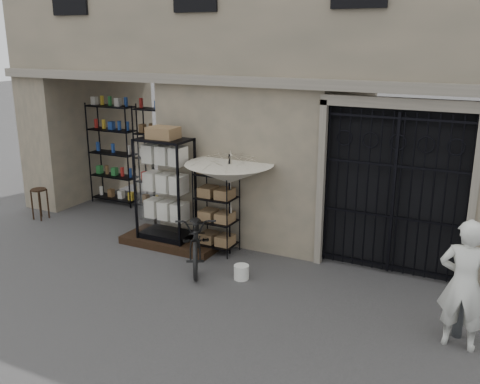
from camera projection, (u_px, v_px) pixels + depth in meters
The scene contains 14 objects.
ground at pixel (245, 303), 8.39m from camera, with size 80.00×80.00×0.00m, color black.
main_building at pixel (335, 12), 10.57m from camera, with size 14.00×4.00×9.00m, color gray.
shop_recess at pixel (124, 151), 12.32m from camera, with size 3.00×1.70×3.00m, color black.
shop_shelving at pixel (136, 157), 12.84m from camera, with size 2.70×0.50×2.50m, color black.
iron_gate at pixel (395, 190), 9.17m from camera, with size 2.50×0.21×3.00m.
step_platform at pixel (172, 241), 10.74m from camera, with size 2.00×0.90×0.15m, color black.
display_cabinet at pixel (165, 194), 10.49m from camera, with size 1.08×0.75×2.17m.
wire_rack at pixel (217, 212), 10.21m from camera, with size 0.77×0.58×1.66m.
market_umbrella at pixel (229, 168), 9.83m from camera, with size 1.64×1.66×2.35m.
white_bucket at pixel (241, 272), 9.19m from camera, with size 0.26×0.26×0.25m, color silver.
bicycle at pixel (197, 264), 9.84m from camera, with size 0.69×1.04×1.98m, color black.
wooden_stool at pixel (40, 203), 12.18m from camera, with size 0.39×0.39×0.71m.
steel_bollard at pixel (459, 312), 7.36m from camera, with size 0.14×0.14×0.75m, color #494D52.
shopkeeper at pixel (456, 345), 7.24m from camera, with size 0.66×1.80×0.43m, color silver.
Camera 1 is at (3.34, -6.80, 4.01)m, focal length 40.00 mm.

